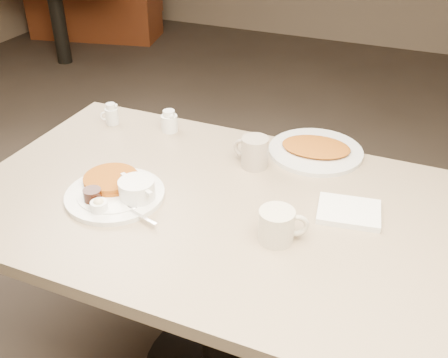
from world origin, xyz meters
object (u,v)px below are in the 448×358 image
at_px(coffee_mug_far, 254,152).
at_px(diner_table, 221,249).
at_px(creamer_left, 111,115).
at_px(creamer_right, 169,122).
at_px(main_plate, 118,190).
at_px(coffee_mug_near, 278,225).
at_px(hash_plate, 316,150).

bearing_deg(coffee_mug_far, diner_table, -93.11).
relative_size(coffee_mug_far, creamer_left, 1.62).
xyz_separation_m(coffee_mug_far, creamer_left, (-0.59, 0.08, -0.01)).
height_order(diner_table, creamer_right, creamer_right).
bearing_deg(creamer_left, coffee_mug_far, -7.76).
bearing_deg(diner_table, creamer_left, 151.44).
bearing_deg(creamer_left, creamer_right, 8.30).
height_order(main_plate, creamer_left, creamer_left).
xyz_separation_m(coffee_mug_near, creamer_right, (-0.55, 0.44, -0.01)).
relative_size(creamer_left, creamer_right, 1.00).
bearing_deg(coffee_mug_far, creamer_right, 162.86).
height_order(main_plate, hash_plate, main_plate).
bearing_deg(diner_table, creamer_right, 135.57).
xyz_separation_m(coffee_mug_near, creamer_left, (-0.77, 0.41, -0.01)).
bearing_deg(main_plate, creamer_left, 125.45).
bearing_deg(coffee_mug_far, hash_plate, 44.19).
height_order(diner_table, creamer_left, creamer_left).
relative_size(creamer_right, hash_plate, 0.23).
distance_m(diner_table, creamer_left, 0.68).
bearing_deg(creamer_right, hash_plate, 4.92).
distance_m(diner_table, hash_plate, 0.46).
distance_m(main_plate, hash_plate, 0.67).
relative_size(diner_table, creamer_left, 18.75).
bearing_deg(hash_plate, creamer_right, -175.08).
xyz_separation_m(diner_table, hash_plate, (0.17, 0.39, 0.18)).
xyz_separation_m(coffee_mug_near, coffee_mug_far, (-0.19, 0.33, 0.00)).
bearing_deg(hash_plate, coffee_mug_near, -87.15).
bearing_deg(hash_plate, creamer_left, -174.07).
bearing_deg(creamer_left, diner_table, -28.56).
distance_m(creamer_left, creamer_right, 0.22).
relative_size(coffee_mug_far, creamer_right, 1.62).
distance_m(coffee_mug_far, creamer_left, 0.59).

